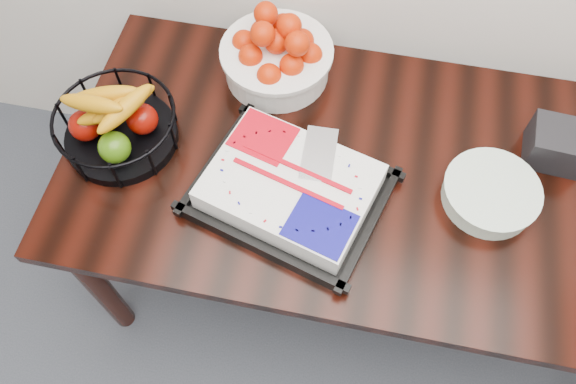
% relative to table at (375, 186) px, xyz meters
% --- Properties ---
extents(table, '(1.80, 0.90, 0.75)m').
position_rel_table_xyz_m(table, '(0.00, 0.00, 0.00)').
color(table, black).
rests_on(table, ground).
extents(cake_tray, '(0.57, 0.50, 0.10)m').
position_rel_table_xyz_m(cake_tray, '(-0.23, -0.13, 0.13)').
color(cake_tray, black).
rests_on(cake_tray, table).
extents(tangerine_bowl, '(0.34, 0.34, 0.22)m').
position_rel_table_xyz_m(tangerine_bowl, '(-0.36, 0.30, 0.18)').
color(tangerine_bowl, white).
rests_on(tangerine_bowl, table).
extents(fruit_basket, '(0.34, 0.34, 0.18)m').
position_rel_table_xyz_m(fruit_basket, '(-0.75, -0.04, 0.16)').
color(fruit_basket, black).
rests_on(fruit_basket, table).
extents(plate_stack, '(0.26, 0.26, 0.06)m').
position_rel_table_xyz_m(plate_stack, '(0.30, -0.03, 0.12)').
color(plate_stack, white).
rests_on(plate_stack, table).
extents(napkin_box, '(0.16, 0.14, 0.11)m').
position_rel_table_xyz_m(napkin_box, '(0.47, 0.15, 0.14)').
color(napkin_box, black).
rests_on(napkin_box, table).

